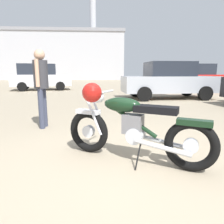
# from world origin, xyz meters

# --- Properties ---
(ground_plane) EXTENTS (80.00, 80.00, 0.00)m
(ground_plane) POSITION_xyz_m (0.00, 0.00, 0.00)
(ground_plane) COLOR gray
(vintage_motorcycle) EXTENTS (1.84, 1.17, 1.07)m
(vintage_motorcycle) POSITION_xyz_m (0.05, 0.17, 0.49)
(vintage_motorcycle) COLOR black
(vintage_motorcycle) RESTS_ON ground_plane
(bystander) EXTENTS (0.30, 0.46, 1.66)m
(bystander) POSITION_xyz_m (-1.52, 2.05, 1.02)
(bystander) COLOR #383D51
(bystander) RESTS_ON ground_plane
(pale_sedan_back) EXTENTS (3.93, 1.88, 1.78)m
(pale_sedan_back) POSITION_xyz_m (6.77, 11.34, 0.92)
(pale_sedan_back) COLOR black
(pale_sedan_back) RESTS_ON ground_plane
(red_hatchback_near) EXTENTS (4.14, 2.36, 1.78)m
(red_hatchback_near) POSITION_xyz_m (-3.99, 12.30, 0.92)
(red_hatchback_near) COLOR black
(red_hatchback_near) RESTS_ON ground_plane
(silver_sedan_mid) EXTENTS (4.22, 1.95, 1.67)m
(silver_sedan_mid) POSITION_xyz_m (3.07, 6.79, 0.84)
(silver_sedan_mid) COLOR black
(silver_sedan_mid) RESTS_ON ground_plane
(industrial_building) EXTENTS (21.33, 10.85, 17.39)m
(industrial_building) POSITION_xyz_m (-5.16, 37.40, 4.22)
(industrial_building) COLOR #B2B2B7
(industrial_building) RESTS_ON ground_plane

